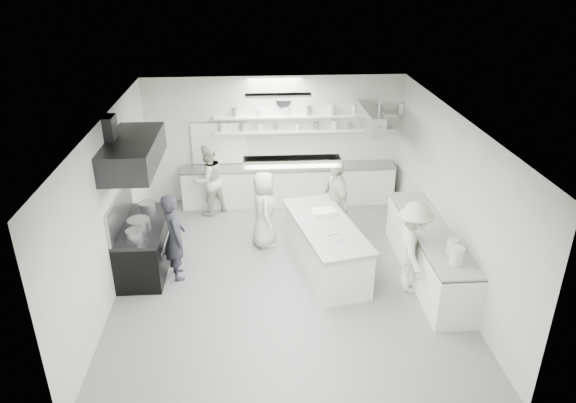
{
  "coord_description": "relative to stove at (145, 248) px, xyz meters",
  "views": [
    {
      "loc": [
        -0.51,
        -8.4,
        5.43
      ],
      "look_at": [
        0.11,
        0.6,
        1.23
      ],
      "focal_mm": 32.95,
      "sensor_mm": 36.0,
      "label": 1
    }
  ],
  "objects": [
    {
      "name": "stove",
      "position": [
        0.0,
        0.0,
        0.0
      ],
      "size": [
        0.8,
        1.8,
        0.9
      ],
      "primitive_type": "cube",
      "color": "black",
      "rests_on": "floor"
    },
    {
      "name": "cook_right",
      "position": [
        4.8,
        -1.01,
        0.4
      ],
      "size": [
        0.74,
        1.15,
        1.69
      ],
      "primitive_type": "imported",
      "rotation": [
        0.0,
        0.0,
        1.46
      ],
      "color": "beige",
      "rests_on": "floor"
    },
    {
      "name": "ceiling",
      "position": [
        2.6,
        -0.4,
        2.56
      ],
      "size": [
        6.0,
        7.0,
        0.02
      ],
      "primitive_type": "cube",
      "color": "silver",
      "rests_on": "wall_back"
    },
    {
      "name": "bowl_island_b",
      "position": [
        3.53,
        -0.83,
        0.48
      ],
      "size": [
        0.27,
        0.27,
        0.07
      ],
      "primitive_type": "imported",
      "rotation": [
        0.0,
        0.0,
        0.35
      ],
      "color": "white",
      "rests_on": "prep_island"
    },
    {
      "name": "cook_island_right",
      "position": [
        3.74,
        0.92,
        0.43
      ],
      "size": [
        0.67,
        1.1,
        1.75
      ],
      "primitive_type": "imported",
      "rotation": [
        0.0,
        0.0,
        -1.32
      ],
      "color": "beige",
      "rests_on": "floor"
    },
    {
      "name": "bowl_right",
      "position": [
        5.35,
        -1.47,
        0.52
      ],
      "size": [
        0.31,
        0.31,
        0.06
      ],
      "primitive_type": "imported",
      "rotation": [
        0.0,
        0.0,
        -0.24
      ],
      "color": "white",
      "rests_on": "right_counter"
    },
    {
      "name": "shelf_lower",
      "position": [
        3.3,
        2.97,
        1.3
      ],
      "size": [
        4.2,
        0.26,
        0.04
      ],
      "primitive_type": "cube",
      "color": "white",
      "rests_on": "wall_back"
    },
    {
      "name": "light_fixture_rear",
      "position": [
        2.6,
        1.4,
        2.49
      ],
      "size": [
        1.3,
        0.25,
        0.1
      ],
      "primitive_type": "cube",
      "color": "white",
      "rests_on": "ceiling"
    },
    {
      "name": "prep_island",
      "position": [
        3.38,
        -0.23,
        0.0
      ],
      "size": [
        1.39,
        2.58,
        0.9
      ],
      "primitive_type": "cube",
      "rotation": [
        0.0,
        0.0,
        0.21
      ],
      "color": "white",
      "rests_on": "floor"
    },
    {
      "name": "back_counter",
      "position": [
        2.9,
        2.8,
        0.01
      ],
      "size": [
        5.0,
        0.6,
        0.92
      ],
      "primitive_type": "cube",
      "color": "white",
      "rests_on": "floor"
    },
    {
      "name": "exhaust_hood",
      "position": [
        0.0,
        -0.0,
        1.9
      ],
      "size": [
        0.85,
        2.0,
        0.5
      ],
      "primitive_type": "cube",
      "color": "black",
      "rests_on": "wall_left"
    },
    {
      "name": "wall_front",
      "position": [
        2.6,
        -3.9,
        1.05
      ],
      "size": [
        6.0,
        0.04,
        3.0
      ],
      "primitive_type": "cube",
      "color": "silver",
      "rests_on": "floor"
    },
    {
      "name": "wall_left",
      "position": [
        -0.4,
        -0.4,
        1.05
      ],
      "size": [
        0.04,
        7.0,
        3.0
      ],
      "primitive_type": "cube",
      "color": "silver",
      "rests_on": "floor"
    },
    {
      "name": "cook_back",
      "position": [
        1.05,
        2.34,
        0.39
      ],
      "size": [
        1.03,
        1.0,
        1.67
      ],
      "primitive_type": "imported",
      "rotation": [
        0.0,
        0.0,
        -2.48
      ],
      "color": "beige",
      "rests_on": "floor"
    },
    {
      "name": "pass_through_window",
      "position": [
        1.3,
        3.08,
        1.0
      ],
      "size": [
        1.3,
        0.04,
        1.0
      ],
      "primitive_type": "cube",
      "color": "black",
      "rests_on": "wall_back"
    },
    {
      "name": "bowl_island_a",
      "position": [
        3.49,
        -0.76,
        0.48
      ],
      "size": [
        0.32,
        0.32,
        0.06
      ],
      "primitive_type": "imported",
      "rotation": [
        0.0,
        0.0,
        0.42
      ],
      "color": "#9A9B9E",
      "rests_on": "prep_island"
    },
    {
      "name": "light_fixture_front",
      "position": [
        2.6,
        -2.2,
        2.49
      ],
      "size": [
        1.3,
        0.25,
        0.1
      ],
      "primitive_type": "cube",
      "color": "white",
      "rests_on": "ceiling"
    },
    {
      "name": "wall_back",
      "position": [
        2.6,
        3.1,
        1.05
      ],
      "size": [
        6.0,
        0.04,
        3.0
      ],
      "primitive_type": "cube",
      "color": "silver",
      "rests_on": "floor"
    },
    {
      "name": "shelf_upper",
      "position": [
        3.3,
        2.97,
        1.65
      ],
      "size": [
        4.2,
        0.26,
        0.04
      ],
      "primitive_type": "cube",
      "color": "white",
      "rests_on": "wall_back"
    },
    {
      "name": "floor",
      "position": [
        2.6,
        -0.4,
        -0.46
      ],
      "size": [
        6.0,
        7.0,
        0.02
      ],
      "primitive_type": "cube",
      "color": "gray",
      "rests_on": "ground"
    },
    {
      "name": "pot_rack",
      "position": [
        4.6,
        2.0,
        1.85
      ],
      "size": [
        0.3,
        1.6,
        0.4
      ],
      "primitive_type": "cube",
      "color": "#9A9B9E",
      "rests_on": "ceiling"
    },
    {
      "name": "stove_pot",
      "position": [
        0.0,
        -0.24,
        0.59
      ],
      "size": [
        0.4,
        0.4,
        0.26
      ],
      "primitive_type": "cylinder",
      "color": "#9A9B9E",
      "rests_on": "stove"
    },
    {
      "name": "right_counter",
      "position": [
        5.25,
        -0.6,
        0.02
      ],
      "size": [
        0.74,
        3.3,
        0.94
      ],
      "primitive_type": "cube",
      "color": "white",
      "rests_on": "floor"
    },
    {
      "name": "wall_clock",
      "position": [
        2.8,
        3.06,
        2.0
      ],
      "size": [
        0.32,
        0.05,
        0.32
      ],
      "primitive_type": "cylinder",
      "rotation": [
        1.57,
        0.0,
        0.0
      ],
      "color": "white",
      "rests_on": "wall_back"
    },
    {
      "name": "cook_stove",
      "position": [
        0.62,
        -0.3,
        0.38
      ],
      "size": [
        0.56,
        0.7,
        1.66
      ],
      "primitive_type": "imported",
      "rotation": [
        0.0,
        0.0,
        1.88
      ],
      "color": "#2B2C35",
      "rests_on": "floor"
    },
    {
      "name": "cook_island_left",
      "position": [
        2.27,
        0.79,
        0.35
      ],
      "size": [
        0.56,
        0.81,
        1.6
      ],
      "primitive_type": "imported",
      "rotation": [
        0.0,
        0.0,
        1.64
      ],
      "color": "beige",
      "rests_on": "floor"
    },
    {
      "name": "wall_right",
      "position": [
        5.6,
        -0.4,
        1.05
      ],
      "size": [
        0.04,
        7.0,
        3.0
      ],
      "primitive_type": "cube",
      "color": "silver",
      "rests_on": "floor"
    }
  ]
}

